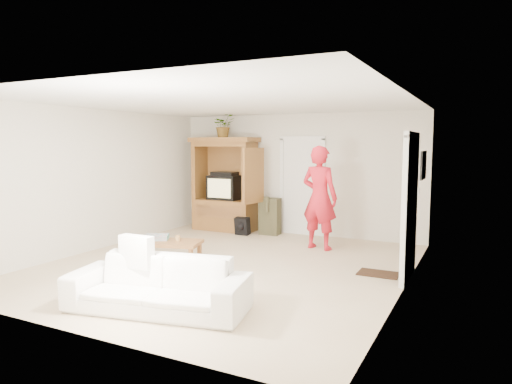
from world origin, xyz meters
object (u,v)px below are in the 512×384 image
Objects in this scene: sofa at (158,285)px; armoire at (226,190)px; man at (320,198)px; coffee_table at (169,244)px.

armoire is at bearing 99.84° from sofa.
armoire reaches higher than man.
sofa is 1.88× the size of coffee_table.
man is 1.71× the size of coffee_table.
man reaches higher than coffee_table.
armoire is 3.12m from coffee_table.
coffee_table is (0.69, -2.99, -0.58)m from armoire.
sofa is at bearing 90.83° from man.
armoire reaches higher than coffee_table.
man is 4.00m from sofa.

